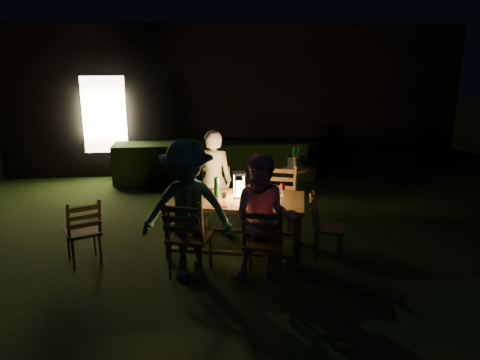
{
  "coord_description": "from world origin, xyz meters",
  "views": [
    {
      "loc": [
        -0.95,
        -5.88,
        2.7
      ],
      "look_at": [
        -0.32,
        0.3,
        0.95
      ],
      "focal_mm": 35.0,
      "sensor_mm": 36.0,
      "label": 1
    }
  ],
  "objects": [
    {
      "name": "lantern",
      "position": [
        -0.35,
        0.09,
        0.92
      ],
      "size": [
        0.16,
        0.16,
        0.35
      ],
      "color": "white",
      "rests_on": "dining_table"
    },
    {
      "name": "chair_end",
      "position": [
        0.79,
        -0.23,
        0.27
      ],
      "size": [
        0.51,
        0.49,
        0.89
      ],
      "rotation": [
        0.0,
        0.0,
        -1.81
      ],
      "color": "#4F381A",
      "rests_on": "ground"
    },
    {
      "name": "bottle_bucket_b",
      "position": [
        0.92,
        2.13,
        0.79
      ],
      "size": [
        0.07,
        0.07,
        0.32
      ],
      "primitive_type": "cylinder",
      "color": "#0F471E",
      "rests_on": "side_table"
    },
    {
      "name": "chair_near_left",
      "position": [
        -1.03,
        -0.59,
        0.33
      ],
      "size": [
        0.63,
        0.65,
        1.08
      ],
      "rotation": [
        0.0,
        0.0,
        -0.35
      ],
      "color": "#4F381A",
      "rests_on": "ground"
    },
    {
      "name": "ice_bucket",
      "position": [
        0.87,
        2.09,
        0.74
      ],
      "size": [
        0.3,
        0.3,
        0.22
      ],
      "primitive_type": "cylinder",
      "color": "#A5A8AD",
      "rests_on": "side_table"
    },
    {
      "name": "bottle_bucket_a",
      "position": [
        0.82,
        2.05,
        0.79
      ],
      "size": [
        0.07,
        0.07,
        0.32
      ],
      "primitive_type": "cylinder",
      "color": "#0F471E",
      "rests_on": "side_table"
    },
    {
      "name": "chair_far_left",
      "position": [
        -0.67,
        0.91,
        0.3
      ],
      "size": [
        0.55,
        0.57,
        0.99
      ],
      "rotation": [
        0.0,
        0.0,
        2.87
      ],
      "color": "#4F381A",
      "rests_on": "ground"
    },
    {
      "name": "chair_far_right",
      "position": [
        0.3,
        0.68,
        0.31
      ],
      "size": [
        0.59,
        0.61,
        1.01
      ],
      "rotation": [
        0.0,
        0.0,
        2.8
      ],
      "color": "#4F381A",
      "rests_on": "ground"
    },
    {
      "name": "bottle_table",
      "position": [
        -0.66,
        0.11,
        0.9
      ],
      "size": [
        0.07,
        0.07,
        0.28
      ],
      "primitive_type": "cylinder",
      "color": "#0F471E",
      "rests_on": "dining_table"
    },
    {
      "name": "chair_near_right",
      "position": [
        -0.15,
        -0.8,
        0.31
      ],
      "size": [
        0.57,
        0.6,
        1.03
      ],
      "rotation": [
        0.0,
        0.0,
        -0.26
      ],
      "color": "#4F381A",
      "rests_on": "ground"
    },
    {
      "name": "dining_table",
      "position": [
        -0.41,
        0.05,
        0.69
      ],
      "size": [
        2.0,
        1.31,
        0.76
      ],
      "rotation": [
        0.0,
        0.0,
        -0.23
      ],
      "color": "#4F381A",
      "rests_on": "ground"
    },
    {
      "name": "person_house_side",
      "position": [
        -0.66,
        0.95,
        0.77
      ],
      "size": [
        0.63,
        0.49,
        1.55
      ],
      "primitive_type": "imported",
      "rotation": [
        0.0,
        0.0,
        2.91
      ],
      "color": "white",
      "rests_on": "ground"
    },
    {
      "name": "plate_far_left",
      "position": [
        -0.9,
        0.39,
        0.77
      ],
      "size": [
        0.25,
        0.25,
        0.01
      ],
      "primitive_type": "cylinder",
      "color": "white",
      "rests_on": "dining_table"
    },
    {
      "name": "person_opp_left",
      "position": [
        -1.04,
        -0.64,
        0.86
      ],
      "size": [
        1.22,
        0.87,
        1.71
      ],
      "primitive_type": "imported",
      "rotation": [
        0.0,
        0.0,
        -0.23
      ],
      "color": "#2C5940",
      "rests_on": "ground"
    },
    {
      "name": "phone",
      "position": [
        -1.09,
        -0.1,
        0.77
      ],
      "size": [
        0.14,
        0.07,
        0.01
      ],
      "primitive_type": "cube",
      "color": "black",
      "rests_on": "dining_table"
    },
    {
      "name": "wineglass_c",
      "position": [
        -0.19,
        -0.29,
        0.85
      ],
      "size": [
        0.06,
        0.06,
        0.18
      ],
      "primitive_type": null,
      "color": "#59070F",
      "rests_on": "dining_table"
    },
    {
      "name": "wineglass_e",
      "position": [
        -0.58,
        -0.22,
        0.85
      ],
      "size": [
        0.06,
        0.06,
        0.18
      ],
      "primitive_type": null,
      "color": "silver",
      "rests_on": "dining_table"
    },
    {
      "name": "chair_spare",
      "position": [
        -2.39,
        -0.11,
        0.28
      ],
      "size": [
        0.56,
        0.58,
        0.93
      ],
      "rotation": [
        0.0,
        0.0,
        0.42
      ],
      "color": "#4F381A",
      "rests_on": "ground"
    },
    {
      "name": "plate_far_right",
      "position": [
        0.08,
        0.16,
        0.77
      ],
      "size": [
        0.25,
        0.25,
        0.01
      ],
      "primitive_type": "cylinder",
      "color": "white",
      "rests_on": "dining_table"
    },
    {
      "name": "wineglass_b",
      "position": [
        -1.14,
        0.1,
        0.85
      ],
      "size": [
        0.06,
        0.06,
        0.18
      ],
      "primitive_type": null,
      "color": "#59070F",
      "rests_on": "dining_table"
    },
    {
      "name": "wineglass_d",
      "position": [
        0.23,
        0.09,
        0.85
      ],
      "size": [
        0.06,
        0.06,
        0.18
      ],
      "primitive_type": null,
      "color": "#59070F",
      "rests_on": "dining_table"
    },
    {
      "name": "plate_near_right",
      "position": [
        -0.03,
        -0.26,
        0.77
      ],
      "size": [
        0.25,
        0.25,
        0.01
      ],
      "primitive_type": "cylinder",
      "color": "white",
      "rests_on": "dining_table"
    },
    {
      "name": "person_opp_right",
      "position": [
        -0.16,
        -0.85,
        0.78
      ],
      "size": [
        0.87,
        0.75,
        1.56
      ],
      "primitive_type": "imported",
      "rotation": [
        0.0,
        0.0,
        -0.23
      ],
      "color": "#C18498",
      "rests_on": "ground"
    },
    {
      "name": "garden_envelope",
      "position": [
        -0.01,
        6.15,
        1.58
      ],
      "size": [
        40.0,
        40.0,
        3.2
      ],
      "color": "black",
      "rests_on": "ground"
    },
    {
      "name": "side_table",
      "position": [
        0.87,
        2.09,
        0.55
      ],
      "size": [
        0.47,
        0.47,
        0.63
      ],
      "color": "olive",
      "rests_on": "ground"
    },
    {
      "name": "napkin_right",
      "position": [
        0.05,
        -0.36,
        0.77
      ],
      "size": [
        0.18,
        0.14,
        0.01
      ],
      "primitive_type": "cube",
      "color": "red",
      "rests_on": "dining_table"
    },
    {
      "name": "plate_near_left",
      "position": [
        -1.0,
        -0.03,
        0.77
      ],
      "size": [
        0.25,
        0.25,
        0.01
      ],
      "primitive_type": "cylinder",
      "color": "white",
      "rests_on": "dining_table"
    },
    {
      "name": "napkin_left",
      "position": [
        -0.63,
        -0.22,
        0.77
      ],
      "size": [
        0.18,
        0.14,
        0.01
      ],
      "primitive_type": "cube",
      "color": "red",
      "rests_on": "dining_table"
    },
    {
      "name": "wineglass_a",
      "position": [
        -0.64,
        0.39,
        0.85
      ],
      "size": [
        0.06,
        0.06,
        0.18
      ],
      "primitive_type": null,
      "color": "#59070F",
      "rests_on": "dining_table"
    }
  ]
}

